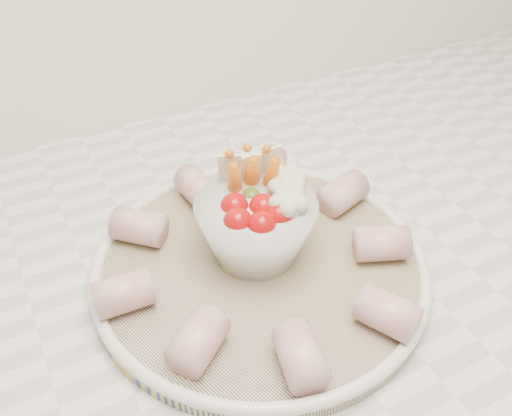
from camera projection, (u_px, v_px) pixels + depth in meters
serving_platter at (260, 266)px, 0.55m from camera, size 0.40×0.40×0.02m
veggie_bowl at (258, 222)px, 0.54m from camera, size 0.12×0.12×0.10m
cured_meat_rolls at (260, 250)px, 0.54m from camera, size 0.31×0.29×0.03m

